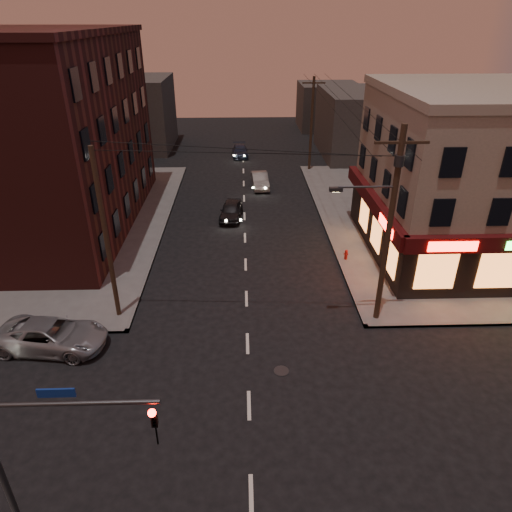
{
  "coord_description": "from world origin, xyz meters",
  "views": [
    {
      "loc": [
        -0.14,
        -13.72,
        14.22
      ],
      "look_at": [
        0.51,
        7.11,
        3.2
      ],
      "focal_mm": 32.0,
      "sensor_mm": 36.0,
      "label": 1
    }
  ],
  "objects_px": {
    "sedan_far": "(240,151)",
    "sedan_mid": "(260,180)",
    "fire_hydrant": "(346,254)",
    "sedan_near": "(231,210)",
    "suv_cross": "(51,335)"
  },
  "relations": [
    {
      "from": "sedan_far",
      "to": "sedan_mid",
      "type": "bearing_deg",
      "value": -82.66
    },
    {
      "from": "sedan_mid",
      "to": "fire_hydrant",
      "type": "distance_m",
      "value": 15.5
    },
    {
      "from": "sedan_near",
      "to": "sedan_mid",
      "type": "distance_m",
      "value": 7.74
    },
    {
      "from": "suv_cross",
      "to": "fire_hydrant",
      "type": "relative_size",
      "value": 7.73
    },
    {
      "from": "sedan_near",
      "to": "sedan_far",
      "type": "xyz_separation_m",
      "value": [
        0.71,
        17.95,
        -0.07
      ]
    },
    {
      "from": "suv_cross",
      "to": "fire_hydrant",
      "type": "distance_m",
      "value": 17.9
    },
    {
      "from": "sedan_near",
      "to": "sedan_mid",
      "type": "height_order",
      "value": "same"
    },
    {
      "from": "sedan_far",
      "to": "fire_hydrant",
      "type": "xyz_separation_m",
      "value": [
        6.86,
        -25.3,
        -0.09
      ]
    },
    {
      "from": "sedan_mid",
      "to": "sedan_far",
      "type": "bearing_deg",
      "value": 95.76
    },
    {
      "from": "suv_cross",
      "to": "sedan_far",
      "type": "height_order",
      "value": "suv_cross"
    },
    {
      "from": "fire_hydrant",
      "to": "sedan_near",
      "type": "bearing_deg",
      "value": 135.85
    },
    {
      "from": "sedan_near",
      "to": "suv_cross",
      "type": "bearing_deg",
      "value": -111.93
    },
    {
      "from": "sedan_near",
      "to": "sedan_far",
      "type": "height_order",
      "value": "sedan_near"
    },
    {
      "from": "sedan_near",
      "to": "sedan_far",
      "type": "bearing_deg",
      "value": 93.78
    },
    {
      "from": "sedan_near",
      "to": "fire_hydrant",
      "type": "height_order",
      "value": "sedan_near"
    }
  ]
}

